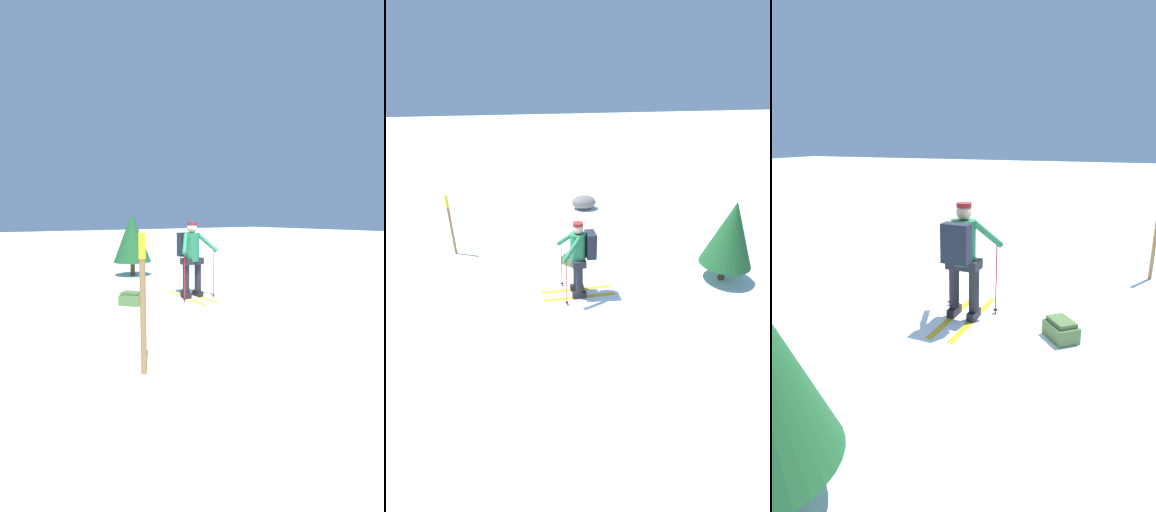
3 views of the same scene
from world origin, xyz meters
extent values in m
plane|color=white|center=(0.00, 0.00, 0.00)|extent=(80.00, 80.00, 0.00)
cube|color=gold|center=(-0.79, 0.27, 0.01)|extent=(1.57, 0.13, 0.01)
cube|color=black|center=(-0.79, 0.27, 0.07)|extent=(0.30, 0.12, 0.12)
cylinder|color=black|center=(-0.79, 0.27, 0.47)|extent=(0.15, 0.15, 0.68)
cube|color=gold|center=(-0.80, -0.04, 0.01)|extent=(1.57, 0.13, 0.01)
cube|color=black|center=(-0.80, -0.04, 0.07)|extent=(0.30, 0.12, 0.12)
cylinder|color=black|center=(-0.80, -0.04, 0.47)|extent=(0.15, 0.15, 0.68)
cube|color=black|center=(-0.79, 0.12, 0.81)|extent=(0.29, 0.47, 0.14)
cylinder|color=#1E663D|center=(-0.79, 0.12, 1.12)|extent=(0.32, 0.32, 0.62)
sphere|color=tan|center=(-0.79, 0.12, 1.54)|extent=(0.22, 0.22, 0.22)
cylinder|color=maroon|center=(-0.79, 0.12, 1.63)|extent=(0.21, 0.21, 0.06)
cube|color=black|center=(-1.05, 0.13, 1.16)|extent=(0.20, 0.38, 0.53)
cylinder|color=red|center=(-0.48, 0.48, 0.55)|extent=(0.02, 0.02, 1.09)
cylinder|color=black|center=(-0.48, 0.48, 0.06)|extent=(0.07, 0.07, 0.01)
cylinder|color=#1E663D|center=(-0.61, 0.40, 1.22)|extent=(0.46, 0.36, 0.43)
cylinder|color=red|center=(-0.51, -0.26, 0.55)|extent=(0.02, 0.02, 1.09)
cylinder|color=black|center=(-0.51, -0.26, 0.06)|extent=(0.07, 0.07, 0.01)
cylinder|color=#1E663D|center=(-0.63, -0.17, 1.22)|extent=(0.45, 0.38, 0.43)
cube|color=#4C6B38|center=(-0.92, -1.28, 0.11)|extent=(0.53, 0.52, 0.21)
cube|color=#415B2F|center=(-0.92, -1.28, 0.24)|extent=(0.44, 0.43, 0.06)
cylinder|color=olive|center=(2.00, -2.42, 0.80)|extent=(0.07, 0.07, 1.61)
cylinder|color=yellow|center=(2.00, -2.42, 1.46)|extent=(0.08, 0.08, 0.29)
cylinder|color=#4C331E|center=(-4.19, 0.21, 0.21)|extent=(0.14, 0.14, 0.42)
cone|color=#194C23|center=(-4.19, 0.21, 1.15)|extent=(1.13, 1.13, 1.48)
camera|label=1|loc=(5.40, -4.04, 1.77)|focal=24.00mm
camera|label=2|loc=(0.49, 6.21, 4.20)|focal=24.00mm
camera|label=3|loc=(-5.68, -1.90, 2.49)|focal=28.00mm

